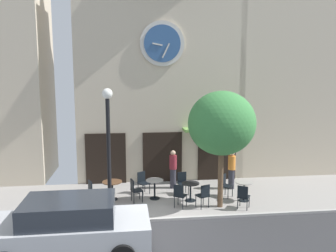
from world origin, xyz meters
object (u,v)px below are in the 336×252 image
at_px(street_lamp, 109,152).
at_px(street_tree, 222,124).
at_px(cafe_table_center, 112,186).
at_px(cafe_table_center_right, 190,188).
at_px(cafe_chair_outer, 183,181).
at_px(cafe_table_rightmost, 155,186).
at_px(pedestrian_maroon, 173,169).
at_px(cafe_chair_left_end, 135,189).
at_px(cafe_chair_corner, 180,194).
at_px(cafe_chair_facing_wall, 93,190).
at_px(parked_car_silver, 70,227).
at_px(cafe_chair_near_tree, 143,181).
at_px(cafe_table_center_left, 244,188).
at_px(cafe_chair_facing_street, 204,194).
at_px(pedestrian_orange, 232,169).
at_px(cafe_chair_curbside, 243,195).
at_px(cafe_chair_near_lamp, 225,184).

distance_m(street_lamp, street_tree, 4.14).
distance_m(street_tree, cafe_table_center, 4.93).
relative_size(cafe_table_center_right, cafe_chair_outer, 0.80).
height_order(cafe_table_rightmost, pedestrian_maroon, pedestrian_maroon).
distance_m(cafe_chair_left_end, cafe_chair_corner, 1.81).
bearing_deg(cafe_chair_facing_wall, cafe_table_rightmost, 5.15).
distance_m(street_tree, parked_car_silver, 6.20).
xyz_separation_m(cafe_table_center, cafe_chair_outer, (2.86, 0.33, -0.02)).
distance_m(cafe_table_rightmost, cafe_chair_corner, 1.36).
distance_m(cafe_table_center_right, cafe_chair_near_tree, 2.12).
relative_size(cafe_table_center_right, cafe_chair_corner, 0.80).
relative_size(cafe_table_rightmost, cafe_table_center_left, 1.02).
relative_size(cafe_table_center, cafe_chair_facing_street, 0.87).
bearing_deg(cafe_table_center_right, cafe_chair_facing_street, -65.99).
height_order(pedestrian_orange, parked_car_silver, pedestrian_orange).
bearing_deg(cafe_table_center, parked_car_silver, -103.30).
bearing_deg(street_lamp, cafe_table_rightmost, 37.62).
bearing_deg(pedestrian_maroon, cafe_chair_corner, -91.71).
distance_m(cafe_chair_facing_wall, cafe_chair_near_tree, 2.14).
relative_size(cafe_table_center, cafe_chair_curbside, 0.87).
bearing_deg(parked_car_silver, cafe_table_center_left, 28.61).
relative_size(cafe_table_center_right, pedestrian_orange, 0.43).
relative_size(cafe_table_center_right, cafe_chair_facing_wall, 0.80).
bearing_deg(cafe_chair_near_lamp, pedestrian_maroon, 146.17).
height_order(street_lamp, pedestrian_maroon, street_lamp).
height_order(street_lamp, cafe_chair_facing_street, street_lamp).
bearing_deg(cafe_chair_near_lamp, cafe_table_center_right, -167.36).
xyz_separation_m(cafe_table_rightmost, cafe_chair_facing_street, (1.71, -1.18, -0.01)).
bearing_deg(cafe_table_center_left, cafe_chair_facing_street, -162.57).
height_order(cafe_table_rightmost, cafe_chair_facing_wall, cafe_chair_facing_wall).
xyz_separation_m(cafe_table_center_right, cafe_chair_facing_wall, (-3.75, 0.19, 0.02)).
xyz_separation_m(street_tree, parked_car_silver, (-4.98, -2.83, -2.37)).
bearing_deg(cafe_table_center_right, cafe_chair_outer, 101.69).
bearing_deg(pedestrian_maroon, cafe_table_center_right, -74.16).
bearing_deg(cafe_table_rightmost, cafe_table_center, 176.48).
bearing_deg(cafe_chair_near_tree, cafe_table_center_left, -18.94).
height_order(cafe_table_center_left, cafe_chair_corner, cafe_chair_corner).
distance_m(street_tree, cafe_chair_outer, 3.24).
xyz_separation_m(cafe_table_rightmost, cafe_chair_facing_wall, (-2.38, -0.21, -0.01)).
xyz_separation_m(cafe_table_center_left, cafe_chair_near_lamp, (-0.60, 0.57, 0.01)).
distance_m(street_lamp, pedestrian_maroon, 3.87).
height_order(cafe_table_center_right, pedestrian_orange, pedestrian_orange).
xyz_separation_m(cafe_table_center_right, pedestrian_maroon, (-0.46, 1.63, 0.36)).
relative_size(street_tree, parked_car_silver, 1.00).
bearing_deg(cafe_table_center_right, parked_car_silver, -138.39).
bearing_deg(cafe_chair_near_lamp, street_tree, -115.13).
relative_size(cafe_chair_facing_wall, pedestrian_maroon, 0.54).
distance_m(cafe_table_center_left, cafe_chair_facing_wall, 5.84).
bearing_deg(parked_car_silver, street_tree, 29.65).
height_order(cafe_table_center, pedestrian_orange, pedestrian_orange).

